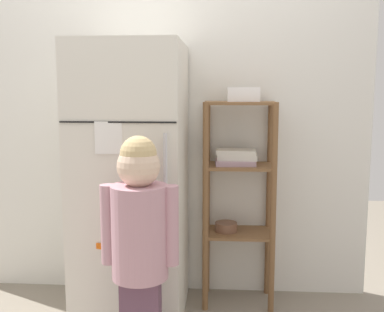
{
  "coord_description": "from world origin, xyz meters",
  "views": [
    {
      "loc": [
        0.39,
        -2.59,
        1.33
      ],
      "look_at": [
        0.21,
        0.02,
        0.95
      ],
      "focal_mm": 43.52,
      "sensor_mm": 36.0,
      "label": 1
    }
  ],
  "objects_px": {
    "child_standing": "(140,231)",
    "fruit_bin": "(243,95)",
    "refrigerator": "(132,183)",
    "pantry_shelf_unit": "(237,183)"
  },
  "relations": [
    {
      "from": "child_standing",
      "to": "fruit_bin",
      "type": "distance_m",
      "value": 1.09
    },
    {
      "from": "child_standing",
      "to": "fruit_bin",
      "type": "xyz_separation_m",
      "value": [
        0.5,
        0.76,
        0.61
      ]
    },
    {
      "from": "refrigerator",
      "to": "fruit_bin",
      "type": "xyz_separation_m",
      "value": [
        0.64,
        0.2,
        0.5
      ]
    },
    {
      "from": "fruit_bin",
      "to": "pantry_shelf_unit",
      "type": "bearing_deg",
      "value": -167.31
    },
    {
      "from": "refrigerator",
      "to": "fruit_bin",
      "type": "relative_size",
      "value": 8.37
    },
    {
      "from": "child_standing",
      "to": "fruit_bin",
      "type": "relative_size",
      "value": 5.93
    },
    {
      "from": "refrigerator",
      "to": "child_standing",
      "type": "distance_m",
      "value": 0.59
    },
    {
      "from": "refrigerator",
      "to": "child_standing",
      "type": "height_order",
      "value": "refrigerator"
    },
    {
      "from": "child_standing",
      "to": "pantry_shelf_unit",
      "type": "height_order",
      "value": "pantry_shelf_unit"
    },
    {
      "from": "refrigerator",
      "to": "child_standing",
      "type": "xyz_separation_m",
      "value": [
        0.14,
        -0.56,
        -0.11
      ]
    }
  ]
}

